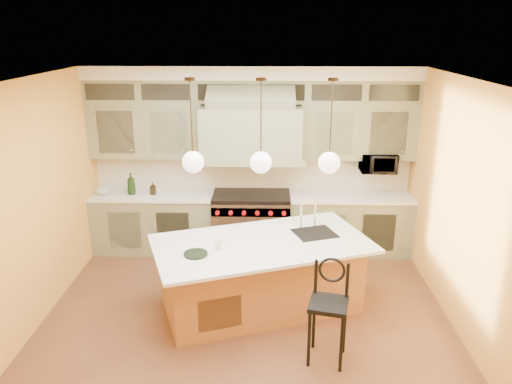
{
  "coord_description": "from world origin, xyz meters",
  "views": [
    {
      "loc": [
        0.25,
        -5.21,
        3.43
      ],
      "look_at": [
        0.11,
        0.7,
        1.47
      ],
      "focal_mm": 35.0,
      "sensor_mm": 36.0,
      "label": 1
    }
  ],
  "objects_px": {
    "microwave": "(378,163)",
    "counter_stool": "(329,305)",
    "kitchen_island": "(261,273)",
    "range": "(251,222)"
  },
  "relations": [
    {
      "from": "microwave",
      "to": "counter_stool",
      "type": "bearing_deg",
      "value": -110.21
    },
    {
      "from": "kitchen_island",
      "to": "counter_stool",
      "type": "xyz_separation_m",
      "value": [
        0.73,
        -1.03,
        0.17
      ]
    },
    {
      "from": "kitchen_island",
      "to": "microwave",
      "type": "bearing_deg",
      "value": 25.66
    },
    {
      "from": "counter_stool",
      "to": "kitchen_island",
      "type": "bearing_deg",
      "value": 138.83
    },
    {
      "from": "range",
      "to": "counter_stool",
      "type": "distance_m",
      "value": 2.88
    },
    {
      "from": "range",
      "to": "kitchen_island",
      "type": "distance_m",
      "value": 1.7
    },
    {
      "from": "range",
      "to": "kitchen_island",
      "type": "xyz_separation_m",
      "value": [
        0.18,
        -1.69,
        -0.02
      ]
    },
    {
      "from": "range",
      "to": "microwave",
      "type": "xyz_separation_m",
      "value": [
        1.95,
        0.11,
        0.96
      ]
    },
    {
      "from": "kitchen_island",
      "to": "counter_stool",
      "type": "distance_m",
      "value": 1.28
    },
    {
      "from": "range",
      "to": "kitchen_island",
      "type": "relative_size",
      "value": 0.41
    }
  ]
}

